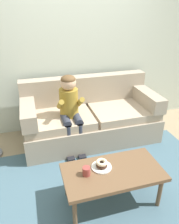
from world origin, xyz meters
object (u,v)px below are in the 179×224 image
at_px(coffee_table, 113,174).
at_px(toy_controller, 138,163).
at_px(person_child, 70,107).
at_px(donut, 102,165).
at_px(couch, 90,118).
at_px(mug, 86,171).

distance_m(coffee_table, toy_controller, 0.80).
xyz_separation_m(person_child, donut, (0.11, -1.02, -0.22)).
height_order(person_child, toy_controller, person_child).
bearing_deg(couch, person_child, -149.33).
bearing_deg(person_child, toy_controller, -39.94).
height_order(donut, mug, mug).
relative_size(donut, mug, 1.33).
relative_size(person_child, toy_controller, 4.87).
bearing_deg(donut, toy_controller, 29.47).
xyz_separation_m(donut, mug, (-0.18, -0.06, 0.01)).
bearing_deg(couch, coffee_table, -96.14).
distance_m(person_child, donut, 1.05).
bearing_deg(coffee_table, mug, 176.25).
bearing_deg(mug, toy_controller, 27.25).
distance_m(couch, coffee_table, 1.31).
relative_size(coffee_table, donut, 8.47).
distance_m(mug, toy_controller, 1.04).
bearing_deg(toy_controller, couch, 110.99).
bearing_deg(couch, toy_controller, -63.44).
distance_m(couch, person_child, 0.52).
xyz_separation_m(mug, toy_controller, (0.84, 0.43, -0.44)).
xyz_separation_m(coffee_table, toy_controller, (0.57, 0.45, -0.35)).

